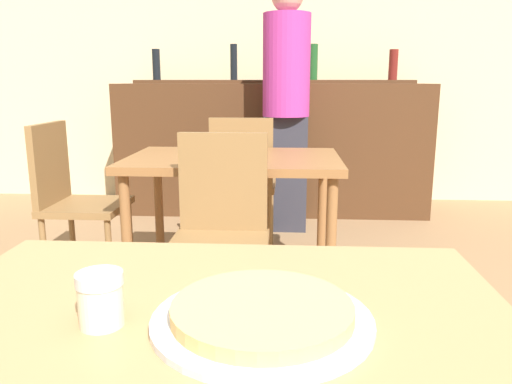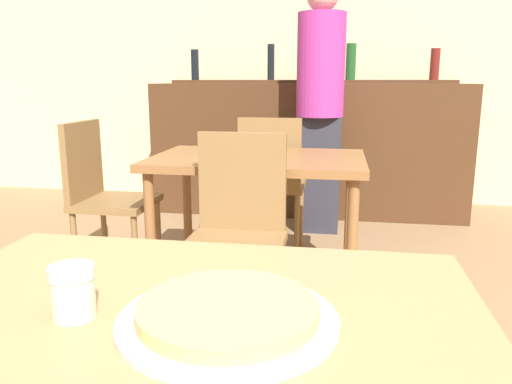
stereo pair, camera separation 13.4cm
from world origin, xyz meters
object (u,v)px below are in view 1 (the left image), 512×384
at_px(chair_far_side_front, 221,225).
at_px(chair_far_side_left, 71,194).
at_px(chair_far_side_back, 243,177).
at_px(cheese_shaker, 101,299).
at_px(pizza_tray, 262,315).
at_px(person_standing, 286,99).

distance_m(chair_far_side_front, chair_far_side_left, 1.02).
bearing_deg(chair_far_side_back, cheese_shaker, 89.30).
bearing_deg(cheese_shaker, pizza_tray, 4.31).
bearing_deg(chair_far_side_front, person_standing, 81.25).
xyz_separation_m(chair_far_side_back, person_standing, (0.26, 0.64, 0.46)).
relative_size(chair_far_side_front, pizza_tray, 2.45).
xyz_separation_m(chair_far_side_left, pizza_tray, (1.10, -1.76, 0.21)).
height_order(chair_far_side_back, pizza_tray, chair_far_side_back).
relative_size(chair_far_side_front, chair_far_side_back, 1.00).
height_order(cheese_shaker, person_standing, person_standing).
bearing_deg(pizza_tray, chair_far_side_front, 100.76).
bearing_deg(chair_far_side_front, pizza_tray, -79.24).
height_order(chair_far_side_left, person_standing, person_standing).
distance_m(chair_far_side_back, chair_far_side_left, 1.02).
height_order(chair_far_side_front, pizza_tray, chair_far_side_front).
bearing_deg(pizza_tray, chair_far_side_back, 95.81).
bearing_deg(pizza_tray, person_standing, 89.45).
bearing_deg(person_standing, pizza_tray, -90.55).
xyz_separation_m(cheese_shaker, person_standing, (0.29, 2.95, 0.22)).
height_order(pizza_tray, person_standing, person_standing).
relative_size(chair_far_side_front, person_standing, 0.50).
bearing_deg(cheese_shaker, person_standing, 84.39).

